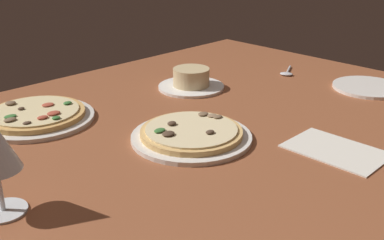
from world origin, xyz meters
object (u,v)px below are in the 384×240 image
at_px(pizza_side, 36,116).
at_px(pizza_main, 191,134).
at_px(side_plate, 368,87).
at_px(ramekin_on_saucer, 191,80).
at_px(spoon, 287,73).
at_px(paper_menu, 336,150).

bearing_deg(pizza_side, pizza_main, -61.14).
relative_size(pizza_main, side_plate, 1.32).
bearing_deg(pizza_side, ramekin_on_saucer, -11.54).
xyz_separation_m(pizza_main, spoon, (0.56, 0.14, -0.01)).
height_order(ramekin_on_saucer, spoon, ramekin_on_saucer).
xyz_separation_m(side_plate, spoon, (-0.04, 0.25, 0.00)).
bearing_deg(ramekin_on_saucer, paper_menu, -98.83).
bearing_deg(spoon, side_plate, -79.93).
xyz_separation_m(pizza_main, ramekin_on_saucer, (0.25, 0.25, 0.01)).
height_order(pizza_main, ramekin_on_saucer, ramekin_on_saucer).
bearing_deg(pizza_main, paper_menu, -55.98).
distance_m(pizza_side, spoon, 0.77).
relative_size(pizza_main, pizza_side, 0.95).
bearing_deg(pizza_main, spoon, 13.74).
xyz_separation_m(pizza_main, side_plate, (0.60, -0.11, -0.01)).
relative_size(pizza_main, ramekin_on_saucer, 1.39).
bearing_deg(spoon, paper_menu, -135.03).
bearing_deg(side_plate, pizza_side, 150.34).
distance_m(side_plate, spoon, 0.25).
relative_size(pizza_main, spoon, 2.43).
xyz_separation_m(pizza_main, pizza_side, (-0.19, 0.34, 0.00)).
bearing_deg(spoon, pizza_side, 164.83).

